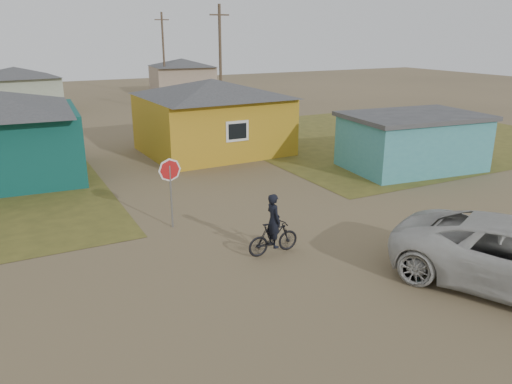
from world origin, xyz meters
The scene contains 10 objects.
ground centered at (0.00, 0.00, 0.00)m, with size 120.00×120.00×0.00m, color brown.
grass_ne centered at (14.00, 13.00, 0.01)m, with size 20.00×18.00×0.00m, color brown.
house_yellow centered at (2.50, 14.00, 2.00)m, with size 7.72×6.76×3.90m.
shed_turquoise centered at (9.50, 6.50, 1.31)m, with size 6.71×4.93×2.60m.
house_pale_west centered at (-6.00, 34.00, 1.86)m, with size 7.04×6.15×3.60m.
house_beige_east centered at (10.00, 40.00, 1.86)m, with size 6.95×6.05×3.60m.
utility_pole_near centered at (6.50, 22.00, 4.14)m, with size 1.40×0.20×8.00m.
utility_pole_far centered at (7.50, 38.00, 4.14)m, with size 1.40×0.20×8.00m.
stop_sign centered at (-3.00, 4.48, 1.75)m, with size 0.74×0.29×2.37m.
cyclist centered at (-1.04, 1.11, 0.67)m, with size 1.63×0.59×1.84m.
Camera 1 is at (-7.70, -10.58, 6.24)m, focal length 35.00 mm.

